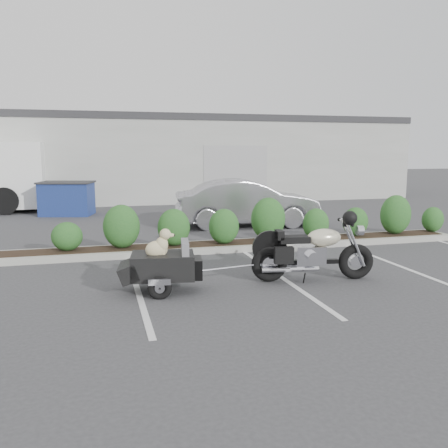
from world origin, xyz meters
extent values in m
plane|color=#38383A|center=(0.00, 0.00, 0.00)|extent=(90.00, 90.00, 0.00)
cube|color=#9E9E93|center=(1.00, 2.20, 0.07)|extent=(12.00, 1.00, 0.15)
cube|color=#9EA099|center=(0.00, 17.00, 2.00)|extent=(26.00, 10.00, 4.00)
torus|color=black|center=(0.88, -0.79, 0.33)|extent=(0.69, 0.26, 0.67)
torus|color=black|center=(2.51, -1.03, 0.33)|extent=(0.69, 0.26, 0.67)
cylinder|color=silver|center=(0.88, -0.79, 0.33)|extent=(0.29, 0.16, 0.28)
cylinder|color=silver|center=(2.51, -1.03, 0.33)|extent=(0.25, 0.13, 0.24)
cylinder|color=silver|center=(2.42, -1.12, 0.70)|extent=(0.43, 0.11, 0.88)
cylinder|color=silver|center=(2.45, -0.92, 0.70)|extent=(0.43, 0.11, 0.88)
cylinder|color=silver|center=(2.28, -1.00, 1.08)|extent=(0.14, 0.69, 0.03)
cylinder|color=silver|center=(2.56, -1.04, 0.92)|extent=(0.14, 0.19, 0.18)
sphere|color=black|center=(2.20, -1.29, 1.20)|extent=(0.29, 0.29, 0.26)
cube|color=silver|center=(1.62, -0.90, 0.48)|extent=(0.59, 0.42, 0.34)
cube|color=black|center=(1.72, -0.92, 0.35)|extent=(0.90, 0.23, 0.08)
ellipsoid|color=beige|center=(1.88, -0.94, 0.80)|extent=(0.70, 0.46, 0.33)
cube|color=black|center=(1.32, -0.86, 0.78)|extent=(0.59, 0.38, 0.12)
cube|color=black|center=(1.06, -0.82, 0.87)|extent=(0.16, 0.31, 0.16)
cylinder|color=silver|center=(1.20, -1.02, 0.26)|extent=(1.05, 0.24, 0.09)
cylinder|color=silver|center=(1.25, -0.67, 0.26)|extent=(1.05, 0.24, 0.09)
cube|color=black|center=(1.04, -1.10, 0.55)|extent=(0.36, 0.19, 0.30)
cube|color=black|center=(-1.08, -0.91, 0.45)|extent=(1.14, 0.86, 0.42)
cube|color=slate|center=(-0.71, -0.96, 0.72)|extent=(0.21, 0.63, 0.30)
cube|color=slate|center=(-1.03, -0.92, 0.55)|extent=(0.78, 0.71, 0.04)
cube|color=black|center=(-1.62, -0.83, 0.38)|extent=(0.48, 0.76, 0.36)
cube|color=black|center=(-0.53, -0.99, 0.40)|extent=(0.27, 0.52, 0.34)
torus|color=black|center=(-1.19, -1.32, 0.18)|extent=(0.40, 0.17, 0.39)
torus|color=black|center=(-1.07, -0.49, 0.18)|extent=(0.40, 0.17, 0.39)
cube|color=silver|center=(-1.20, -1.37, 0.30)|extent=(0.37, 0.13, 0.10)
cube|color=silver|center=(-1.06, -0.44, 0.30)|extent=(0.37, 0.13, 0.10)
cylinder|color=black|center=(-1.13, -0.90, 0.18)|extent=(0.17, 0.89, 0.04)
cylinder|color=silver|center=(-0.29, -1.03, 0.33)|extent=(0.60, 0.12, 0.04)
ellipsoid|color=#CEBF8B|center=(-1.18, -0.91, 0.73)|extent=(0.41, 0.31, 0.30)
ellipsoid|color=#CEBF8B|center=(-1.09, -0.92, 0.81)|extent=(0.24, 0.23, 0.27)
sphere|color=#CEBF8B|center=(-1.03, -0.93, 0.99)|extent=(0.21, 0.21, 0.19)
ellipsoid|color=#CEBF8B|center=(-0.95, -0.94, 0.97)|extent=(0.15, 0.10, 0.07)
sphere|color=black|center=(-0.89, -0.95, 0.97)|extent=(0.04, 0.04, 0.04)
ellipsoid|color=#CEBF8B|center=(-1.08, -0.98, 1.01)|extent=(0.05, 0.05, 0.10)
ellipsoid|color=#CEBF8B|center=(-1.07, -0.87, 1.01)|extent=(0.05, 0.05, 0.10)
cylinder|color=#CEBF8B|center=(-1.07, -0.99, 0.62)|extent=(0.05, 0.05, 0.12)
cylinder|color=#CEBF8B|center=(-1.05, -0.87, 0.62)|extent=(0.05, 0.05, 0.12)
imported|color=#A09FA6|center=(2.45, 5.44, 0.74)|extent=(4.65, 2.09, 1.48)
cube|color=navy|center=(-3.20, 9.67, 0.60)|extent=(2.03, 1.59, 1.20)
cube|color=#2D2D30|center=(-3.20, 9.67, 1.22)|extent=(2.15, 1.71, 0.06)
cube|color=white|center=(-5.27, 11.63, 1.43)|extent=(2.35, 2.69, 2.52)
cube|color=black|center=(-5.27, 11.63, 1.09)|extent=(0.14, 2.18, 1.14)
cylinder|color=black|center=(-5.46, 10.37, 0.52)|extent=(1.04, 0.35, 1.03)
cylinder|color=black|center=(-5.53, 12.89, 0.52)|extent=(1.04, 0.35, 1.03)
camera|label=1|loc=(-2.10, -8.72, 2.38)|focal=38.00mm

